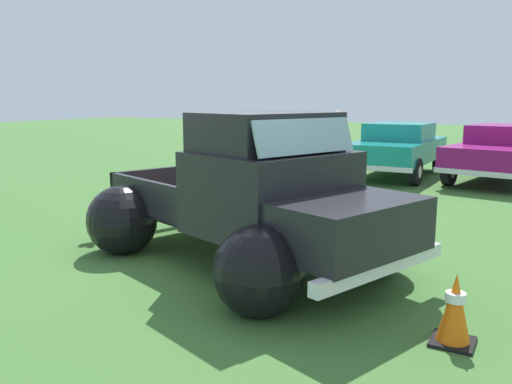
{
  "coord_description": "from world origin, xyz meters",
  "views": [
    {
      "loc": [
        3.41,
        -5.65,
        2.07
      ],
      "look_at": [
        0.0,
        0.51,
        0.83
      ],
      "focal_mm": 36.95,
      "sensor_mm": 36.0,
      "label": 1
    }
  ],
  "objects_px": {
    "vintage_pickup_truck": "(257,208)",
    "lane_cone_1": "(455,309)",
    "show_car_1": "(504,151)",
    "lane_cone_0": "(221,192)",
    "spectator_1": "(337,136)",
    "show_car_0": "(397,147)",
    "spectator_0": "(291,162)"
  },
  "relations": [
    {
      "from": "spectator_0",
      "to": "lane_cone_1",
      "type": "relative_size",
      "value": 2.58
    },
    {
      "from": "show_car_0",
      "to": "lane_cone_1",
      "type": "height_order",
      "value": "show_car_0"
    },
    {
      "from": "spectator_1",
      "to": "lane_cone_1",
      "type": "bearing_deg",
      "value": -74.82
    },
    {
      "from": "show_car_0",
      "to": "lane_cone_0",
      "type": "bearing_deg",
      "value": -16.49
    },
    {
      "from": "vintage_pickup_truck",
      "to": "show_car_0",
      "type": "relative_size",
      "value": 1.18
    },
    {
      "from": "show_car_0",
      "to": "lane_cone_0",
      "type": "xyz_separation_m",
      "value": [
        -1.88,
        -5.93,
        -0.47
      ]
    },
    {
      "from": "spectator_1",
      "to": "lane_cone_0",
      "type": "height_order",
      "value": "spectator_1"
    },
    {
      "from": "lane_cone_0",
      "to": "lane_cone_1",
      "type": "relative_size",
      "value": 1.0
    },
    {
      "from": "show_car_0",
      "to": "spectator_1",
      "type": "relative_size",
      "value": 2.43
    },
    {
      "from": "show_car_0",
      "to": "spectator_0",
      "type": "relative_size",
      "value": 2.6
    },
    {
      "from": "spectator_0",
      "to": "lane_cone_1",
      "type": "height_order",
      "value": "spectator_0"
    },
    {
      "from": "lane_cone_0",
      "to": "lane_cone_1",
      "type": "xyz_separation_m",
      "value": [
        4.85,
        -3.87,
        0.0
      ]
    },
    {
      "from": "show_car_1",
      "to": "lane_cone_0",
      "type": "height_order",
      "value": "show_car_1"
    },
    {
      "from": "spectator_0",
      "to": "spectator_1",
      "type": "bearing_deg",
      "value": -112.82
    },
    {
      "from": "vintage_pickup_truck",
      "to": "show_car_0",
      "type": "distance_m",
      "value": 8.82
    },
    {
      "from": "spectator_1",
      "to": "show_car_0",
      "type": "bearing_deg",
      "value": -21.95
    },
    {
      "from": "show_car_1",
      "to": "show_car_0",
      "type": "bearing_deg",
      "value": -74.41
    },
    {
      "from": "lane_cone_1",
      "to": "spectator_0",
      "type": "bearing_deg",
      "value": 129.84
    },
    {
      "from": "vintage_pickup_truck",
      "to": "lane_cone_1",
      "type": "relative_size",
      "value": 7.93
    },
    {
      "from": "show_car_0",
      "to": "spectator_0",
      "type": "xyz_separation_m",
      "value": [
        -0.57,
        -5.56,
        0.14
      ]
    },
    {
      "from": "spectator_1",
      "to": "lane_cone_1",
      "type": "xyz_separation_m",
      "value": [
        4.83,
        -10.19,
        -0.69
      ]
    },
    {
      "from": "vintage_pickup_truck",
      "to": "lane_cone_0",
      "type": "xyz_separation_m",
      "value": [
        -2.38,
        2.87,
        -0.45
      ]
    },
    {
      "from": "show_car_1",
      "to": "lane_cone_0",
      "type": "bearing_deg",
      "value": -25.08
    },
    {
      "from": "show_car_1",
      "to": "lane_cone_0",
      "type": "relative_size",
      "value": 7.11
    },
    {
      "from": "lane_cone_0",
      "to": "show_car_1",
      "type": "bearing_deg",
      "value": 53.69
    },
    {
      "from": "show_car_0",
      "to": "lane_cone_0",
      "type": "relative_size",
      "value": 6.7
    },
    {
      "from": "show_car_1",
      "to": "spectator_0",
      "type": "distance_m",
      "value": 6.59
    },
    {
      "from": "show_car_0",
      "to": "vintage_pickup_truck",
      "type": "bearing_deg",
      "value": 4.31
    },
    {
      "from": "spectator_0",
      "to": "lane_cone_0",
      "type": "height_order",
      "value": "spectator_0"
    },
    {
      "from": "lane_cone_0",
      "to": "spectator_1",
      "type": "bearing_deg",
      "value": 89.84
    },
    {
      "from": "show_car_0",
      "to": "lane_cone_0",
      "type": "distance_m",
      "value": 6.24
    },
    {
      "from": "spectator_1",
      "to": "lane_cone_0",
      "type": "distance_m",
      "value": 6.35
    }
  ]
}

